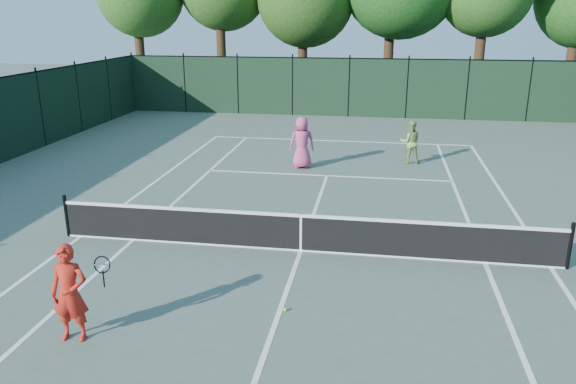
% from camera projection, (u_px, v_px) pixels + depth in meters
% --- Properties ---
extents(ground, '(90.00, 90.00, 0.00)m').
position_uv_depth(ground, '(301.00, 251.00, 13.00)').
color(ground, '#4B5B50').
rests_on(ground, ground).
extents(sideline_doubles_left, '(0.10, 23.77, 0.01)m').
position_uv_depth(sideline_doubles_left, '(81.00, 236.00, 13.85)').
color(sideline_doubles_left, white).
rests_on(sideline_doubles_left, ground).
extents(sideline_doubles_right, '(0.10, 23.77, 0.01)m').
position_uv_depth(sideline_doubles_right, '(551.00, 267.00, 12.16)').
color(sideline_doubles_right, white).
rests_on(sideline_doubles_right, ground).
extents(sideline_singles_left, '(0.10, 23.77, 0.01)m').
position_uv_depth(sideline_singles_left, '(133.00, 240.00, 13.63)').
color(sideline_singles_left, white).
rests_on(sideline_singles_left, ground).
extents(sideline_singles_right, '(0.10, 23.77, 0.01)m').
position_uv_depth(sideline_singles_right, '(485.00, 263.00, 12.37)').
color(sideline_singles_right, white).
rests_on(sideline_singles_right, ground).
extents(baseline_far, '(10.97, 0.10, 0.01)m').
position_uv_depth(baseline_far, '(339.00, 141.00, 24.17)').
color(baseline_far, white).
rests_on(baseline_far, ground).
extents(service_line_far, '(8.23, 0.10, 0.01)m').
position_uv_depth(service_line_far, '(327.00, 176.00, 19.02)').
color(service_line_far, white).
rests_on(service_line_far, ground).
extents(center_service_line, '(0.10, 12.80, 0.01)m').
position_uv_depth(center_service_line, '(301.00, 251.00, 13.00)').
color(center_service_line, white).
rests_on(center_service_line, ground).
extents(tennis_net, '(11.69, 0.09, 1.06)m').
position_uv_depth(tennis_net, '(301.00, 232.00, 12.86)').
color(tennis_net, black).
rests_on(tennis_net, ground).
extents(fence_far, '(24.00, 0.05, 3.00)m').
position_uv_depth(fence_far, '(349.00, 88.00, 29.46)').
color(fence_far, black).
rests_on(fence_far, ground).
extents(coach, '(0.89, 0.68, 1.70)m').
position_uv_depth(coach, '(70.00, 293.00, 9.26)').
color(coach, red).
rests_on(coach, ground).
extents(player_pink, '(1.03, 0.84, 1.83)m').
position_uv_depth(player_pink, '(302.00, 142.00, 19.74)').
color(player_pink, '#C44574').
rests_on(player_pink, ground).
extents(player_green, '(0.85, 0.70, 1.58)m').
position_uv_depth(player_green, '(410.00, 142.00, 20.41)').
color(player_green, '#80A753').
rests_on(player_green, ground).
extents(loose_ball_midcourt, '(0.07, 0.07, 0.07)m').
position_uv_depth(loose_ball_midcourt, '(285.00, 309.00, 10.37)').
color(loose_ball_midcourt, yellow).
rests_on(loose_ball_midcourt, ground).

